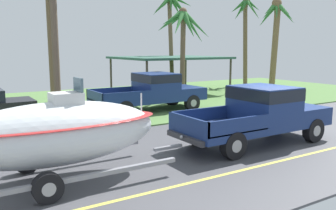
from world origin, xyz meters
name	(u,v)px	position (x,y,z in m)	size (l,w,h in m)	color
ground	(155,106)	(0.00, 8.38, -0.01)	(36.00, 22.00, 0.11)	#4C4C51
pickup_truck_towing	(263,112)	(-0.77, -0.10, 1.04)	(5.65, 2.01, 1.88)	navy
boat_on_trailer	(56,133)	(-7.50, -0.10, 1.18)	(6.24, 2.35, 2.44)	gray
parked_pickup_background	(155,90)	(-0.74, 7.03, 1.05)	(5.87, 2.14, 1.89)	navy
carport_awning	(169,58)	(3.49, 12.43, 2.41)	(6.85, 5.73, 2.52)	#4C4238
palm_tree_near_left	(171,13)	(4.96, 14.51, 5.65)	(3.12, 3.02, 7.07)	brown
palm_tree_near_right	(182,29)	(2.14, 8.91, 4.17)	(2.90, 2.80, 5.37)	brown
palm_tree_mid	(276,24)	(11.14, 10.10, 4.82)	(2.71, 2.91, 6.63)	brown
palm_tree_far_left	(245,20)	(11.82, 13.94, 5.38)	(3.02, 2.82, 7.23)	brown
utility_pole	(54,9)	(-6.11, 4.86, 4.48)	(0.24, 1.80, 8.66)	brown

